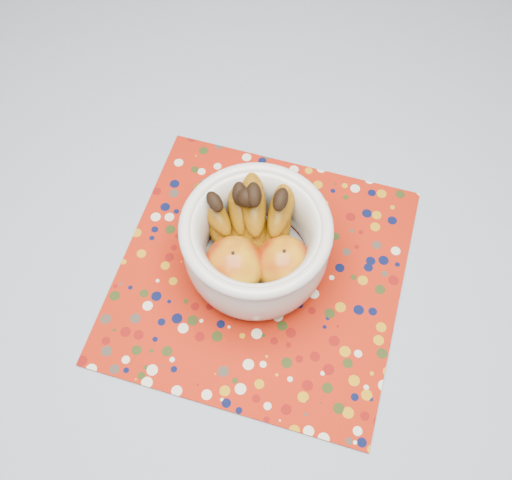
% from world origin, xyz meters
% --- Properties ---
extents(table, '(1.20, 1.20, 0.75)m').
position_xyz_m(table, '(0.00, 0.00, 0.67)').
color(table, brown).
rests_on(table, ground).
extents(tablecloth, '(1.32, 1.32, 0.01)m').
position_xyz_m(tablecloth, '(0.00, 0.00, 0.76)').
color(tablecloth, slate).
rests_on(tablecloth, table).
extents(placemat, '(0.54, 0.54, 0.00)m').
position_xyz_m(placemat, '(0.02, -0.03, 0.76)').
color(placemat, '#9C1808').
rests_on(placemat, tablecloth).
extents(fruit_bowl, '(0.24, 0.22, 0.17)m').
position_xyz_m(fruit_bowl, '(0.01, -0.00, 0.84)').
color(fruit_bowl, silver).
rests_on(fruit_bowl, placemat).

